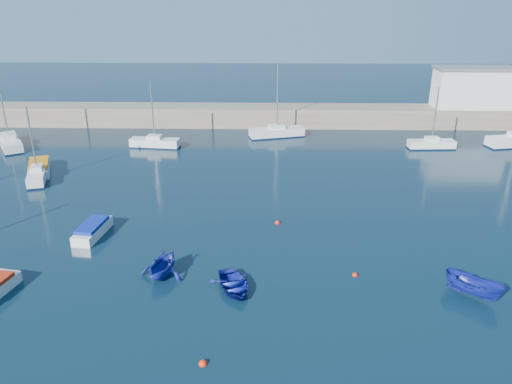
{
  "coord_description": "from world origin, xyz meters",
  "views": [
    {
      "loc": [
        2.77,
        -20.84,
        16.94
      ],
      "look_at": [
        1.89,
        17.34,
        1.6
      ],
      "focal_mm": 35.0,
      "sensor_mm": 36.0,
      "label": 1
    }
  ],
  "objects_px": {
    "sailboat_3": "(38,174)",
    "motorboat_2": "(39,167)",
    "harbor_office": "(473,88)",
    "motorboat_1": "(93,230)",
    "sailboat_4": "(10,142)",
    "sailboat_7": "(431,144)",
    "dinghy_center": "(233,285)",
    "dinghy_right": "(473,287)",
    "sailboat_5": "(155,142)",
    "dinghy_left": "(162,264)",
    "sailboat_6": "(277,132)"
  },
  "relations": [
    {
      "from": "dinghy_center",
      "to": "motorboat_2",
      "type": "bearing_deg",
      "value": 115.09
    },
    {
      "from": "sailboat_5",
      "to": "sailboat_3",
      "type": "bearing_deg",
      "value": 147.84
    },
    {
      "from": "harbor_office",
      "to": "sailboat_7",
      "type": "xyz_separation_m",
      "value": [
        -8.15,
        -10.63,
        -4.54
      ]
    },
    {
      "from": "harbor_office",
      "to": "dinghy_center",
      "type": "height_order",
      "value": "harbor_office"
    },
    {
      "from": "sailboat_4",
      "to": "dinghy_left",
      "type": "height_order",
      "value": "sailboat_4"
    },
    {
      "from": "sailboat_7",
      "to": "motorboat_1",
      "type": "xyz_separation_m",
      "value": [
        -32.06,
        -23.05,
        -0.08
      ]
    },
    {
      "from": "sailboat_4",
      "to": "dinghy_center",
      "type": "distance_m",
      "value": 40.87
    },
    {
      "from": "sailboat_4",
      "to": "sailboat_7",
      "type": "distance_m",
      "value": 49.25
    },
    {
      "from": "motorboat_1",
      "to": "sailboat_5",
      "type": "bearing_deg",
      "value": 97.46
    },
    {
      "from": "sailboat_4",
      "to": "motorboat_2",
      "type": "height_order",
      "value": "sailboat_4"
    },
    {
      "from": "sailboat_3",
      "to": "sailboat_4",
      "type": "relative_size",
      "value": 0.76
    },
    {
      "from": "sailboat_7",
      "to": "dinghy_right",
      "type": "distance_m",
      "value": 31.28
    },
    {
      "from": "sailboat_3",
      "to": "sailboat_5",
      "type": "xyz_separation_m",
      "value": [
        8.96,
        11.24,
        -0.0
      ]
    },
    {
      "from": "sailboat_4",
      "to": "dinghy_right",
      "type": "xyz_separation_m",
      "value": [
        42.51,
        -29.98,
        0.08
      ]
    },
    {
      "from": "harbor_office",
      "to": "dinghy_left",
      "type": "xyz_separation_m",
      "value": [
        -33.84,
        -39.31,
        -4.23
      ]
    },
    {
      "from": "dinghy_right",
      "to": "sailboat_4",
      "type": "bearing_deg",
      "value": 97.32
    },
    {
      "from": "dinghy_center",
      "to": "dinghy_right",
      "type": "height_order",
      "value": "dinghy_right"
    },
    {
      "from": "sailboat_3",
      "to": "dinghy_right",
      "type": "distance_m",
      "value": 39.37
    },
    {
      "from": "dinghy_center",
      "to": "dinghy_left",
      "type": "relative_size",
      "value": 1.06
    },
    {
      "from": "sailboat_3",
      "to": "dinghy_left",
      "type": "bearing_deg",
      "value": -65.44
    },
    {
      "from": "harbor_office",
      "to": "motorboat_1",
      "type": "distance_m",
      "value": 52.65
    },
    {
      "from": "sailboat_6",
      "to": "sailboat_7",
      "type": "xyz_separation_m",
      "value": [
        17.88,
        -4.63,
        -0.06
      ]
    },
    {
      "from": "sailboat_7",
      "to": "dinghy_center",
      "type": "distance_m",
      "value": 36.79
    },
    {
      "from": "sailboat_4",
      "to": "motorboat_2",
      "type": "distance_m",
      "value": 11.2
    },
    {
      "from": "sailboat_5",
      "to": "dinghy_right",
      "type": "relative_size",
      "value": 2.15
    },
    {
      "from": "sailboat_6",
      "to": "motorboat_1",
      "type": "height_order",
      "value": "sailboat_6"
    },
    {
      "from": "sailboat_3",
      "to": "dinghy_center",
      "type": "bearing_deg",
      "value": -60.32
    },
    {
      "from": "sailboat_5",
      "to": "dinghy_left",
      "type": "bearing_deg",
      "value": -160.69
    },
    {
      "from": "dinghy_center",
      "to": "dinghy_left",
      "type": "bearing_deg",
      "value": 142.34
    },
    {
      "from": "sailboat_3",
      "to": "sailboat_6",
      "type": "height_order",
      "value": "sailboat_6"
    },
    {
      "from": "sailboat_3",
      "to": "motorboat_2",
      "type": "height_order",
      "value": "sailboat_3"
    },
    {
      "from": "motorboat_2",
      "to": "dinghy_center",
      "type": "xyz_separation_m",
      "value": [
        21.0,
        -21.0,
        -0.16
      ]
    },
    {
      "from": "sailboat_7",
      "to": "motorboat_2",
      "type": "relative_size",
      "value": 1.24
    },
    {
      "from": "dinghy_center",
      "to": "sailboat_6",
      "type": "bearing_deg",
      "value": 64.85
    },
    {
      "from": "harbor_office",
      "to": "sailboat_5",
      "type": "relative_size",
      "value": 1.31
    },
    {
      "from": "sailboat_6",
      "to": "motorboat_1",
      "type": "xyz_separation_m",
      "value": [
        -14.19,
        -27.68,
        -0.14
      ]
    },
    {
      "from": "dinghy_center",
      "to": "dinghy_right",
      "type": "relative_size",
      "value": 0.99
    },
    {
      "from": "harbor_office",
      "to": "sailboat_6",
      "type": "xyz_separation_m",
      "value": [
        -26.02,
        -5.99,
        -4.49
      ]
    },
    {
      "from": "motorboat_2",
      "to": "dinghy_left",
      "type": "relative_size",
      "value": 1.73
    },
    {
      "from": "sailboat_3",
      "to": "sailboat_7",
      "type": "bearing_deg",
      "value": -1.87
    },
    {
      "from": "sailboat_3",
      "to": "sailboat_5",
      "type": "bearing_deg",
      "value": 34.01
    },
    {
      "from": "sailboat_7",
      "to": "dinghy_right",
      "type": "height_order",
      "value": "sailboat_7"
    },
    {
      "from": "sailboat_3",
      "to": "sailboat_4",
      "type": "xyz_separation_m",
      "value": [
        -8.07,
        10.91,
        0.01
      ]
    },
    {
      "from": "sailboat_4",
      "to": "dinghy_center",
      "type": "height_order",
      "value": "sailboat_4"
    },
    {
      "from": "motorboat_1",
      "to": "dinghy_left",
      "type": "distance_m",
      "value": 8.51
    },
    {
      "from": "sailboat_3",
      "to": "dinghy_center",
      "type": "distance_m",
      "value": 27.46
    },
    {
      "from": "sailboat_7",
      "to": "motorboat_2",
      "type": "xyz_separation_m",
      "value": [
        -42.06,
        -9.16,
        -0.03
      ]
    },
    {
      "from": "dinghy_left",
      "to": "harbor_office",
      "type": "bearing_deg",
      "value": 64.29
    },
    {
      "from": "harbor_office",
      "to": "dinghy_left",
      "type": "height_order",
      "value": "harbor_office"
    },
    {
      "from": "motorboat_1",
      "to": "dinghy_center",
      "type": "height_order",
      "value": "motorboat_1"
    }
  ]
}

